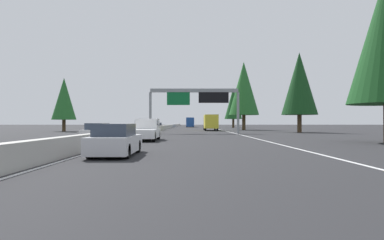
{
  "coord_description": "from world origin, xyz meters",
  "views": [
    {
      "loc": [
        -2.39,
        -5.34,
        1.53
      ],
      "look_at": [
        60.88,
        -5.63,
        2.0
      ],
      "focal_mm": 30.74,
      "sensor_mm": 36.0,
      "label": 1
    }
  ],
  "objects_px": {
    "box_truck_far_right": "(211,122)",
    "conifer_left_near": "(64,99)",
    "bus_distant_b": "(190,122)",
    "pickup_far_left": "(147,130)",
    "oncoming_near": "(159,126)",
    "conifer_right_near": "(299,84)",
    "conifer_right_mid": "(244,88)",
    "sedan_near_right": "(116,141)",
    "oncoming_far": "(98,132)",
    "conifer_right_far": "(233,103)",
    "sign_gantry_overhead": "(195,98)"
  },
  "relations": [
    {
      "from": "conifer_right_mid",
      "to": "conifer_right_near",
      "type": "bearing_deg",
      "value": -160.37
    },
    {
      "from": "conifer_right_near",
      "to": "bus_distant_b",
      "type": "bearing_deg",
      "value": 16.02
    },
    {
      "from": "oncoming_near",
      "to": "conifer_right_mid",
      "type": "distance_m",
      "value": 28.55
    },
    {
      "from": "sign_gantry_overhead",
      "to": "bus_distant_b",
      "type": "xyz_separation_m",
      "value": [
        63.18,
        0.82,
        -3.27
      ]
    },
    {
      "from": "pickup_far_left",
      "to": "conifer_left_near",
      "type": "relative_size",
      "value": 0.61
    },
    {
      "from": "conifer_right_near",
      "to": "conifer_right_mid",
      "type": "xyz_separation_m",
      "value": [
        16.5,
        5.88,
        0.96
      ]
    },
    {
      "from": "box_truck_far_right",
      "to": "conifer_right_far",
      "type": "bearing_deg",
      "value": -14.64
    },
    {
      "from": "pickup_far_left",
      "to": "conifer_right_near",
      "type": "relative_size",
      "value": 0.45
    },
    {
      "from": "box_truck_far_right",
      "to": "bus_distant_b",
      "type": "relative_size",
      "value": 0.74
    },
    {
      "from": "oncoming_far",
      "to": "conifer_right_far",
      "type": "height_order",
      "value": "conifer_right_far"
    },
    {
      "from": "bus_distant_b",
      "to": "conifer_right_mid",
      "type": "xyz_separation_m",
      "value": [
        -42.28,
        -11.0,
        6.76
      ]
    },
    {
      "from": "sign_gantry_overhead",
      "to": "pickup_far_left",
      "type": "distance_m",
      "value": 18.79
    },
    {
      "from": "pickup_far_left",
      "to": "oncoming_far",
      "type": "xyz_separation_m",
      "value": [
        0.67,
        4.36,
        -0.23
      ]
    },
    {
      "from": "oncoming_far",
      "to": "conifer_right_near",
      "type": "distance_m",
      "value": 33.61
    },
    {
      "from": "oncoming_near",
      "to": "conifer_right_far",
      "type": "relative_size",
      "value": 0.38
    },
    {
      "from": "box_truck_far_right",
      "to": "oncoming_near",
      "type": "distance_m",
      "value": 27.33
    },
    {
      "from": "pickup_far_left",
      "to": "box_truck_far_right",
      "type": "height_order",
      "value": "box_truck_far_right"
    },
    {
      "from": "box_truck_far_right",
      "to": "conifer_right_near",
      "type": "xyz_separation_m",
      "value": [
        -11.65,
        -12.98,
        5.9
      ]
    },
    {
      "from": "pickup_far_left",
      "to": "oncoming_near",
      "type": "height_order",
      "value": "pickup_far_left"
    },
    {
      "from": "pickup_far_left",
      "to": "conifer_left_near",
      "type": "bearing_deg",
      "value": 32.73
    },
    {
      "from": "box_truck_far_right",
      "to": "oncoming_near",
      "type": "height_order",
      "value": "box_truck_far_right"
    },
    {
      "from": "pickup_far_left",
      "to": "conifer_left_near",
      "type": "distance_m",
      "value": 33.1
    },
    {
      "from": "sedan_near_right",
      "to": "conifer_left_near",
      "type": "relative_size",
      "value": 0.48
    },
    {
      "from": "sign_gantry_overhead",
      "to": "sedan_near_right",
      "type": "relative_size",
      "value": 2.88
    },
    {
      "from": "oncoming_near",
      "to": "conifer_right_near",
      "type": "relative_size",
      "value": 0.36
    },
    {
      "from": "bus_distant_b",
      "to": "conifer_right_near",
      "type": "bearing_deg",
      "value": -163.98
    },
    {
      "from": "oncoming_near",
      "to": "oncoming_far",
      "type": "bearing_deg",
      "value": 0.22
    },
    {
      "from": "oncoming_near",
      "to": "conifer_right_far",
      "type": "xyz_separation_m",
      "value": [
        8.47,
        -20.74,
        6.34
      ]
    },
    {
      "from": "oncoming_far",
      "to": "conifer_right_far",
      "type": "relative_size",
      "value": 0.38
    },
    {
      "from": "conifer_right_near",
      "to": "conifer_right_mid",
      "type": "relative_size",
      "value": 0.89
    },
    {
      "from": "bus_distant_b",
      "to": "conifer_right_near",
      "type": "height_order",
      "value": "conifer_right_near"
    },
    {
      "from": "sign_gantry_overhead",
      "to": "sedan_near_right",
      "type": "bearing_deg",
      "value": 172.27
    },
    {
      "from": "bus_distant_b",
      "to": "pickup_far_left",
      "type": "bearing_deg",
      "value": 177.42
    },
    {
      "from": "pickup_far_left",
      "to": "bus_distant_b",
      "type": "bearing_deg",
      "value": -2.58
    },
    {
      "from": "sedan_near_right",
      "to": "pickup_far_left",
      "type": "xyz_separation_m",
      "value": [
        12.95,
        0.29,
        0.23
      ]
    },
    {
      "from": "conifer_right_mid",
      "to": "conifer_left_near",
      "type": "relative_size",
      "value": 1.53
    },
    {
      "from": "pickup_far_left",
      "to": "conifer_left_near",
      "type": "height_order",
      "value": "conifer_left_near"
    },
    {
      "from": "oncoming_near",
      "to": "conifer_right_near",
      "type": "xyz_separation_m",
      "value": [
        -36.12,
        -25.12,
        6.83
      ]
    },
    {
      "from": "sign_gantry_overhead",
      "to": "conifer_right_far",
      "type": "xyz_separation_m",
      "value": [
        48.98,
        -11.69,
        2.04
      ]
    },
    {
      "from": "sign_gantry_overhead",
      "to": "oncoming_near",
      "type": "distance_m",
      "value": 41.73
    },
    {
      "from": "sedan_near_right",
      "to": "conifer_right_far",
      "type": "height_order",
      "value": "conifer_right_far"
    },
    {
      "from": "sedan_near_right",
      "to": "box_truck_far_right",
      "type": "xyz_separation_m",
      "value": [
        46.78,
        -7.26,
        0.93
      ]
    },
    {
      "from": "pickup_far_left",
      "to": "conifer_right_far",
      "type": "distance_m",
      "value": 68.96
    },
    {
      "from": "sedan_near_right",
      "to": "conifer_left_near",
      "type": "xyz_separation_m",
      "value": [
        40.52,
        18.02,
        4.86
      ]
    },
    {
      "from": "box_truck_far_right",
      "to": "conifer_left_near",
      "type": "relative_size",
      "value": 0.93
    },
    {
      "from": "bus_distant_b",
      "to": "sign_gantry_overhead",
      "type": "bearing_deg",
      "value": -179.26
    },
    {
      "from": "conifer_left_near",
      "to": "bus_distant_b",
      "type": "bearing_deg",
      "value": -21.82
    },
    {
      "from": "conifer_right_near",
      "to": "box_truck_far_right",
      "type": "bearing_deg",
      "value": 48.09
    },
    {
      "from": "sign_gantry_overhead",
      "to": "box_truck_far_right",
      "type": "height_order",
      "value": "sign_gantry_overhead"
    },
    {
      "from": "oncoming_far",
      "to": "bus_distant_b",
      "type": "bearing_deg",
      "value": 174.3
    }
  ]
}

